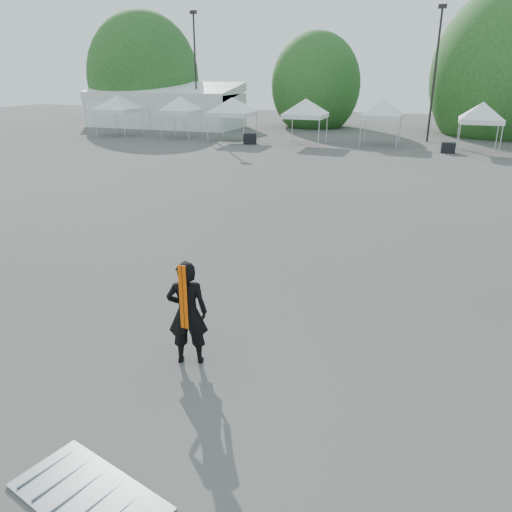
% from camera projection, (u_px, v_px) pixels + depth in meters
% --- Properties ---
extents(ground, '(120.00, 120.00, 0.00)m').
position_uv_depth(ground, '(260.00, 301.00, 12.15)').
color(ground, '#474442').
rests_on(ground, ground).
extents(marquee, '(15.00, 6.25, 4.23)m').
position_uv_depth(marquee, '(165.00, 106.00, 49.25)').
color(marquee, white).
rests_on(marquee, ground).
extents(light_pole_west, '(0.60, 0.25, 10.30)m').
position_uv_depth(light_pole_west, '(195.00, 65.00, 45.80)').
color(light_pole_west, black).
rests_on(light_pole_west, ground).
extents(light_pole_east, '(0.60, 0.25, 9.80)m').
position_uv_depth(light_pole_east, '(436.00, 67.00, 37.58)').
color(light_pole_east, black).
rests_on(light_pole_east, ground).
extents(tree_far_w, '(4.80, 4.80, 7.30)m').
position_uv_depth(tree_far_w, '(144.00, 78.00, 52.26)').
color(tree_far_w, '#382314').
rests_on(tree_far_w, ground).
extents(tree_mid_w, '(4.16, 4.16, 6.33)m').
position_uv_depth(tree_mid_w, '(316.00, 85.00, 48.63)').
color(tree_mid_w, '#382314').
rests_on(tree_mid_w, ground).
extents(tree_mid_e, '(5.12, 5.12, 7.79)m').
position_uv_depth(tree_mid_e, '(510.00, 76.00, 42.14)').
color(tree_mid_e, '#382314').
rests_on(tree_mid_e, ground).
extents(tent_a, '(4.24, 4.24, 3.88)m').
position_uv_depth(tent_a, '(117.00, 99.00, 42.11)').
color(tent_a, silver).
rests_on(tent_a, ground).
extents(tent_b, '(3.80, 3.80, 3.88)m').
position_uv_depth(tent_b, '(180.00, 99.00, 40.79)').
color(tent_b, silver).
rests_on(tent_b, ground).
extents(tent_c, '(4.49, 4.49, 3.88)m').
position_uv_depth(tent_c, '(232.00, 101.00, 38.75)').
color(tent_c, silver).
rests_on(tent_c, ground).
extents(tent_d, '(4.21, 4.21, 3.88)m').
position_uv_depth(tent_d, '(306.00, 102.00, 37.13)').
color(tent_d, silver).
rests_on(tent_d, ground).
extents(tent_e, '(3.99, 3.99, 3.88)m').
position_uv_depth(tent_e, '(383.00, 103.00, 36.53)').
color(tent_e, silver).
rests_on(tent_e, ground).
extents(tent_f, '(3.90, 3.90, 3.88)m').
position_uv_depth(tent_f, '(483.00, 106.00, 33.22)').
color(tent_f, silver).
rests_on(tent_f, ground).
extents(man, '(0.87, 0.71, 2.07)m').
position_uv_depth(man, '(187.00, 313.00, 9.27)').
color(man, black).
rests_on(man, ground).
extents(barrier_left, '(2.35, 1.63, 0.07)m').
position_uv_depth(barrier_left, '(89.00, 497.00, 6.51)').
color(barrier_left, '#9D9FA4').
rests_on(barrier_left, ground).
extents(crate_west, '(1.17, 1.02, 0.76)m').
position_uv_depth(crate_west, '(250.00, 139.00, 38.06)').
color(crate_west, black).
rests_on(crate_west, ground).
extents(crate_mid, '(0.92, 0.72, 0.71)m').
position_uv_depth(crate_mid, '(448.00, 148.00, 33.89)').
color(crate_mid, black).
rests_on(crate_mid, ground).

